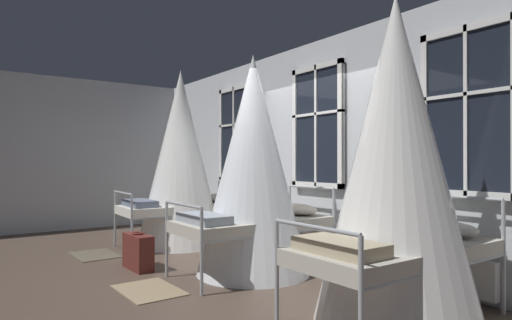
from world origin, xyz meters
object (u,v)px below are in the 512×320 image
cot_first (181,160)px  suitcase_dark (138,252)px  cot_third (396,163)px  cot_second (253,167)px

cot_first → suitcase_dark: bearing=-132.4°
cot_third → suitcase_dark: (-3.03, -1.15, -1.13)m
cot_first → cot_third: 4.20m
suitcase_dark → cot_third: bearing=18.6°
cot_second → cot_first: bearing=88.5°
cot_third → suitcase_dark: 3.43m
cot_third → cot_first: bearing=89.8°
cot_second → cot_third: 2.04m
cot_second → cot_third: bearing=-88.4°
cot_first → suitcase_dark: cot_first is taller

